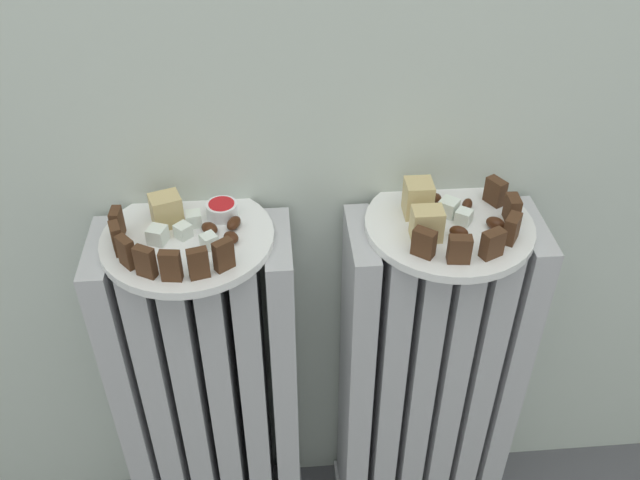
# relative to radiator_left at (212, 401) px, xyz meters

# --- Properties ---
(radiator_left) EXTENTS (0.29, 0.14, 0.66)m
(radiator_left) POSITION_rel_radiator_left_xyz_m (0.00, 0.00, 0.00)
(radiator_left) COLOR #B2B2B7
(radiator_left) RESTS_ON ground_plane
(radiator_right) EXTENTS (0.29, 0.14, 0.66)m
(radiator_right) POSITION_rel_radiator_left_xyz_m (0.36, 0.00, 0.00)
(radiator_right) COLOR #B2B2B7
(radiator_right) RESTS_ON ground_plane
(plate_left) EXTENTS (0.23, 0.23, 0.01)m
(plate_left) POSITION_rel_radiator_left_xyz_m (0.00, -0.00, 0.34)
(plate_left) COLOR white
(plate_left) RESTS_ON radiator_left
(plate_right) EXTENTS (0.23, 0.23, 0.01)m
(plate_right) POSITION_rel_radiator_left_xyz_m (0.36, -0.00, 0.34)
(plate_right) COLOR white
(plate_right) RESTS_ON radiator_right
(dark_cake_slice_left_0) EXTENTS (0.01, 0.03, 0.04)m
(dark_cake_slice_left_0) POSITION_rel_radiator_left_xyz_m (-0.09, 0.01, 0.37)
(dark_cake_slice_left_0) COLOR #472B19
(dark_cake_slice_left_0) RESTS_ON plate_left
(dark_cake_slice_left_1) EXTENTS (0.02, 0.03, 0.04)m
(dark_cake_slice_left_1) POSITION_rel_radiator_left_xyz_m (-0.09, -0.03, 0.37)
(dark_cake_slice_left_1) COLOR #472B19
(dark_cake_slice_left_1) RESTS_ON plate_left
(dark_cake_slice_left_2) EXTENTS (0.03, 0.03, 0.04)m
(dark_cake_slice_left_2) POSITION_rel_radiator_left_xyz_m (-0.07, -0.06, 0.37)
(dark_cake_slice_left_2) COLOR #472B19
(dark_cake_slice_left_2) RESTS_ON plate_left
(dark_cake_slice_left_3) EXTENTS (0.03, 0.02, 0.04)m
(dark_cake_slice_left_3) POSITION_rel_radiator_left_xyz_m (-0.04, -0.08, 0.37)
(dark_cake_slice_left_3) COLOR #472B19
(dark_cake_slice_left_3) RESTS_ON plate_left
(dark_cake_slice_left_4) EXTENTS (0.03, 0.02, 0.04)m
(dark_cake_slice_left_4) POSITION_rel_radiator_left_xyz_m (-0.01, -0.09, 0.37)
(dark_cake_slice_left_4) COLOR #472B19
(dark_cake_slice_left_4) RESTS_ON plate_left
(dark_cake_slice_left_5) EXTENTS (0.03, 0.02, 0.04)m
(dark_cake_slice_left_5) POSITION_rel_radiator_left_xyz_m (0.02, -0.09, 0.37)
(dark_cake_slice_left_5) COLOR #472B19
(dark_cake_slice_left_5) RESTS_ON plate_left
(dark_cake_slice_left_6) EXTENTS (0.03, 0.03, 0.04)m
(dark_cake_slice_left_6) POSITION_rel_radiator_left_xyz_m (0.05, -0.07, 0.37)
(dark_cake_slice_left_6) COLOR #472B19
(dark_cake_slice_left_6) RESTS_ON plate_left
(marble_cake_slice_left_0) EXTENTS (0.05, 0.05, 0.04)m
(marble_cake_slice_left_0) POSITION_rel_radiator_left_xyz_m (-0.03, 0.03, 0.37)
(marble_cake_slice_left_0) COLOR tan
(marble_cake_slice_left_0) RESTS_ON plate_left
(turkish_delight_left_0) EXTENTS (0.03, 0.03, 0.02)m
(turkish_delight_left_0) POSITION_rel_radiator_left_xyz_m (-0.04, -0.01, 0.36)
(turkish_delight_left_0) COLOR white
(turkish_delight_left_0) RESTS_ON plate_left
(turkish_delight_left_1) EXTENTS (0.03, 0.03, 0.02)m
(turkish_delight_left_1) POSITION_rel_radiator_left_xyz_m (-0.00, -0.00, 0.36)
(turkish_delight_left_1) COLOR white
(turkish_delight_left_1) RESTS_ON plate_left
(turkish_delight_left_2) EXTENTS (0.03, 0.03, 0.02)m
(turkish_delight_left_2) POSITION_rel_radiator_left_xyz_m (0.03, -0.03, 0.36)
(turkish_delight_left_2) COLOR white
(turkish_delight_left_2) RESTS_ON plate_left
(turkish_delight_left_3) EXTENTS (0.02, 0.02, 0.02)m
(turkish_delight_left_3) POSITION_rel_radiator_left_xyz_m (0.01, 0.02, 0.36)
(turkish_delight_left_3) COLOR white
(turkish_delight_left_3) RESTS_ON plate_left
(medjool_date_left_0) EXTENTS (0.03, 0.03, 0.01)m
(medjool_date_left_0) POSITION_rel_radiator_left_xyz_m (0.06, 0.01, 0.36)
(medjool_date_left_0) COLOR #3D1E0F
(medjool_date_left_0) RESTS_ON plate_left
(medjool_date_left_1) EXTENTS (0.03, 0.03, 0.01)m
(medjool_date_left_1) POSITION_rel_radiator_left_xyz_m (0.03, 0.00, 0.36)
(medjool_date_left_1) COLOR #3D1E0F
(medjool_date_left_1) RESTS_ON plate_left
(medjool_date_left_2) EXTENTS (0.03, 0.02, 0.02)m
(medjool_date_left_2) POSITION_rel_radiator_left_xyz_m (-0.04, 0.06, 0.36)
(medjool_date_left_2) COLOR #3D1E0F
(medjool_date_left_2) RESTS_ON plate_left
(medjool_date_left_3) EXTENTS (0.03, 0.03, 0.01)m
(medjool_date_left_3) POSITION_rel_radiator_left_xyz_m (0.06, -0.02, 0.36)
(medjool_date_left_3) COLOR #3D1E0F
(medjool_date_left_3) RESTS_ON plate_left
(jam_bowl_left) EXTENTS (0.04, 0.04, 0.02)m
(jam_bowl_left) POSITION_rel_radiator_left_xyz_m (0.05, 0.04, 0.36)
(jam_bowl_left) COLOR white
(jam_bowl_left) RESTS_ON plate_left
(dark_cake_slice_right_0) EXTENTS (0.03, 0.03, 0.04)m
(dark_cake_slice_right_0) POSITION_rel_radiator_left_xyz_m (0.31, -0.07, 0.37)
(dark_cake_slice_right_0) COLOR #472B19
(dark_cake_slice_right_0) RESTS_ON plate_right
(dark_cake_slice_right_1) EXTENTS (0.03, 0.02, 0.04)m
(dark_cake_slice_right_1) POSITION_rel_radiator_left_xyz_m (0.35, -0.08, 0.37)
(dark_cake_slice_right_1) COLOR #472B19
(dark_cake_slice_right_1) RESTS_ON plate_right
(dark_cake_slice_right_2) EXTENTS (0.03, 0.03, 0.04)m
(dark_cake_slice_right_2) POSITION_rel_radiator_left_xyz_m (0.40, -0.08, 0.37)
(dark_cake_slice_right_2) COLOR #472B19
(dark_cake_slice_right_2) RESTS_ON plate_right
(dark_cake_slice_right_3) EXTENTS (0.03, 0.03, 0.04)m
(dark_cake_slice_right_3) POSITION_rel_radiator_left_xyz_m (0.43, -0.05, 0.37)
(dark_cake_slice_right_3) COLOR #472B19
(dark_cake_slice_right_3) RESTS_ON plate_right
(dark_cake_slice_right_4) EXTENTS (0.02, 0.03, 0.04)m
(dark_cake_slice_right_4) POSITION_rel_radiator_left_xyz_m (0.45, -0.00, 0.37)
(dark_cake_slice_right_4) COLOR #472B19
(dark_cake_slice_right_4) RESTS_ON plate_right
(dark_cake_slice_right_5) EXTENTS (0.03, 0.03, 0.04)m
(dark_cake_slice_right_5) POSITION_rel_radiator_left_xyz_m (0.43, 0.04, 0.37)
(dark_cake_slice_right_5) COLOR #472B19
(dark_cake_slice_right_5) RESTS_ON plate_right
(marble_cake_slice_right_0) EXTENTS (0.04, 0.03, 0.05)m
(marble_cake_slice_right_0) POSITION_rel_radiator_left_xyz_m (0.32, -0.03, 0.37)
(marble_cake_slice_right_0) COLOR tan
(marble_cake_slice_right_0) RESTS_ON plate_right
(marble_cake_slice_right_1) EXTENTS (0.04, 0.04, 0.05)m
(marble_cake_slice_right_1) POSITION_rel_radiator_left_xyz_m (0.32, 0.02, 0.37)
(marble_cake_slice_right_1) COLOR tan
(marble_cake_slice_right_1) RESTS_ON plate_right
(turkish_delight_right_0) EXTENTS (0.03, 0.03, 0.02)m
(turkish_delight_right_0) POSITION_rel_radiator_left_xyz_m (0.38, -0.00, 0.36)
(turkish_delight_right_0) COLOR white
(turkish_delight_right_0) RESTS_ON plate_right
(turkish_delight_right_1) EXTENTS (0.03, 0.03, 0.02)m
(turkish_delight_right_1) POSITION_rel_radiator_left_xyz_m (0.36, 0.02, 0.36)
(turkish_delight_right_1) COLOR white
(turkish_delight_right_1) RESTS_ON plate_right
(medjool_date_right_0) EXTENTS (0.03, 0.03, 0.02)m
(medjool_date_right_0) POSITION_rel_radiator_left_xyz_m (0.42, -0.02, 0.36)
(medjool_date_right_0) COLOR #3D1E0F
(medjool_date_right_0) RESTS_ON plate_right
(medjool_date_right_1) EXTENTS (0.03, 0.03, 0.02)m
(medjool_date_right_1) POSITION_rel_radiator_left_xyz_m (0.36, -0.04, 0.36)
(medjool_date_right_1) COLOR #3D1E0F
(medjool_date_right_1) RESTS_ON plate_right
(medjool_date_right_2) EXTENTS (0.03, 0.02, 0.02)m
(medjool_date_right_2) POSITION_rel_radiator_left_xyz_m (0.35, 0.05, 0.36)
(medjool_date_right_2) COLOR #3D1E0F
(medjool_date_right_2) RESTS_ON plate_right
(medjool_date_right_3) EXTENTS (0.02, 0.03, 0.02)m
(medjool_date_right_3) POSITION_rel_radiator_left_xyz_m (0.39, 0.03, 0.36)
(medjool_date_right_3) COLOR #3D1E0F
(medjool_date_right_3) RESTS_ON plate_right
(fork) EXTENTS (0.04, 0.10, 0.00)m
(fork) POSITION_rel_radiator_left_xyz_m (0.34, -0.02, 0.35)
(fork) COLOR #B7B7BC
(fork) RESTS_ON plate_right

